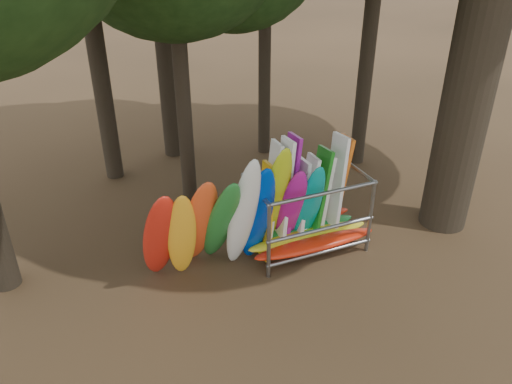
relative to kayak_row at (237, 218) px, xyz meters
name	(u,v)px	position (x,y,z in m)	size (l,w,h in m)	color
ground	(279,275)	(0.78, -0.62, -1.36)	(120.00, 120.00, 0.00)	#47331E
kayak_row	(237,218)	(0.00, 0.00, 0.00)	(4.30, 1.98, 3.25)	red
storage_rack	(306,214)	(1.83, 0.20, -0.43)	(3.17, 1.63, 2.89)	slate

